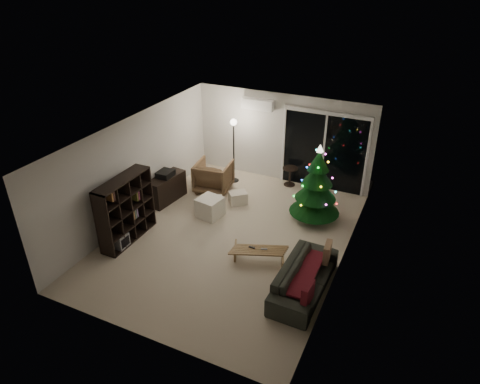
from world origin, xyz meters
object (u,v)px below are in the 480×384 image
object	(u,v)px
coffee_table	(258,256)
bookshelf	(119,208)
christmas_tree	(317,184)
armchair	(214,177)
sofa	(304,278)
media_cabinet	(167,188)

from	to	relation	value
coffee_table	bookshelf	bearing A→B (deg)	165.40
coffee_table	christmas_tree	xyz separation A→B (m)	(0.55, 2.16, 0.80)
coffee_table	armchair	bearing A→B (deg)	112.45
armchair	sofa	size ratio (longest dim) A/B	0.46
bookshelf	media_cabinet	xyz separation A→B (m)	(0.00, 1.83, -0.41)
sofa	christmas_tree	distance (m)	2.69
bookshelf	sofa	distance (m)	4.32
bookshelf	armchair	size ratio (longest dim) A/B	1.64
sofa	coffee_table	world-z (taller)	sofa
bookshelf	sofa	xyz separation A→B (m)	(4.30, 0.01, -0.46)
media_cabinet	sofa	bearing A→B (deg)	-16.02
bookshelf	christmas_tree	distance (m)	4.54
armchair	bookshelf	bearing A→B (deg)	65.97
coffee_table	christmas_tree	bearing A→B (deg)	54.25
coffee_table	media_cabinet	bearing A→B (deg)	134.24
media_cabinet	christmas_tree	distance (m)	3.87
christmas_tree	media_cabinet	bearing A→B (deg)	-169.11
bookshelf	sofa	bearing A→B (deg)	9.64
armchair	coffee_table	size ratio (longest dim) A/B	0.83
media_cabinet	christmas_tree	bearing A→B (deg)	17.82
media_cabinet	armchair	bearing A→B (deg)	56.52
media_cabinet	sofa	distance (m)	4.67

